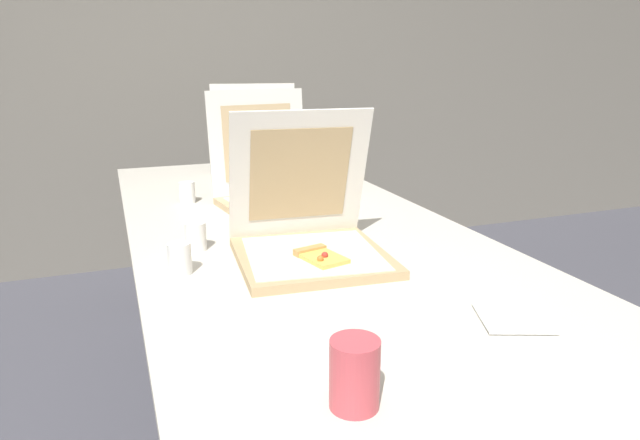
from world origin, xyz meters
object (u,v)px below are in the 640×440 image
at_px(cup_white_near_center, 196,236).
at_px(cup_white_near_left, 180,258).
at_px(pizza_box_middle, 277,191).
at_px(pizza_box_back, 259,166).
at_px(napkin_pile, 517,317).
at_px(cup_printed_front, 355,374).
at_px(table, 294,239).
at_px(pizza_box_front, 309,238).
at_px(cup_white_far, 187,192).

bearing_deg(cup_white_near_center, cup_white_near_left, -111.08).
height_order(pizza_box_middle, cup_white_near_center, pizza_box_middle).
distance_m(pizza_box_back, napkin_pile, 1.46).
xyz_separation_m(cup_white_near_left, cup_printed_front, (0.17, -0.62, 0.02)).
bearing_deg(table, cup_printed_front, -102.68).
relative_size(pizza_box_front, cup_white_far, 5.28).
bearing_deg(pizza_box_front, table, 84.16).
height_order(table, cup_white_far, cup_white_far).
bearing_deg(cup_white_near_left, pizza_box_middle, 53.19).
distance_m(table, cup_white_near_left, 0.48).
bearing_deg(cup_white_near_center, table, 22.31).
height_order(pizza_box_middle, cup_white_far, pizza_box_middle).
distance_m(cup_white_near_left, cup_white_far, 0.69).
height_order(pizza_box_front, cup_printed_front, pizza_box_front).
height_order(pizza_box_front, cup_white_near_center, pizza_box_front).
relative_size(pizza_box_front, cup_white_near_center, 5.28).
bearing_deg(cup_white_far, pizza_box_back, 42.05).
height_order(table, cup_white_near_left, cup_white_near_left).
bearing_deg(napkin_pile, pizza_box_back, 95.14).
height_order(cup_white_far, cup_white_near_center, same).
bearing_deg(cup_white_near_left, cup_printed_front, -74.97).
height_order(cup_white_near_center, cup_printed_front, cup_printed_front).
distance_m(pizza_box_front, napkin_pile, 0.54).
distance_m(pizza_box_back, cup_white_far, 0.45).
relative_size(cup_white_far, cup_white_near_center, 1.00).
relative_size(pizza_box_back, cup_white_near_left, 5.78).
distance_m(pizza_box_middle, cup_white_far, 0.32).
distance_m(table, napkin_pile, 0.79).
bearing_deg(pizza_box_middle, cup_white_far, 142.27).
height_order(pizza_box_front, pizza_box_back, pizza_box_back).
xyz_separation_m(pizza_box_middle, cup_printed_front, (-0.22, -1.14, -0.00)).
bearing_deg(cup_printed_front, pizza_box_back, 80.11).
bearing_deg(cup_printed_front, pizza_box_front, 76.30).
relative_size(pizza_box_middle, cup_printed_front, 4.23).
bearing_deg(pizza_box_front, napkin_pile, -56.22).
height_order(pizza_box_front, napkin_pile, pizza_box_front).
relative_size(pizza_box_back, cup_white_far, 5.78).
xyz_separation_m(table, pizza_box_front, (-0.05, -0.29, 0.10)).
distance_m(cup_white_near_center, napkin_pile, 0.82).
bearing_deg(cup_white_near_center, pizza_box_middle, 47.82).
xyz_separation_m(cup_printed_front, napkin_pile, (0.41, 0.15, -0.05)).
xyz_separation_m(pizza_box_front, cup_white_near_left, (-0.32, 0.01, -0.02)).
bearing_deg(table, napkin_pile, -74.79).
relative_size(cup_white_near_left, cup_white_near_center, 1.00).
bearing_deg(pizza_box_front, pizza_box_middle, 86.97).
xyz_separation_m(pizza_box_back, cup_white_far, (-0.34, -0.30, -0.02)).
xyz_separation_m(cup_white_far, cup_white_near_center, (-0.05, -0.52, 0.00)).
height_order(table, cup_white_near_center, cup_white_near_center).
height_order(cup_white_near_left, cup_white_far, same).
xyz_separation_m(pizza_box_front, pizza_box_back, (0.13, 0.99, 0.00)).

